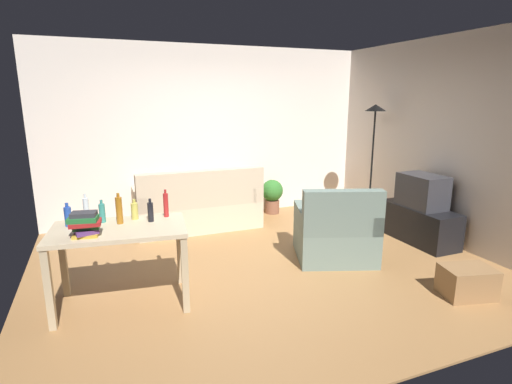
{
  "coord_description": "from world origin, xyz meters",
  "views": [
    {
      "loc": [
        -1.72,
        -4.06,
        1.92
      ],
      "look_at": [
        0.1,
        0.5,
        0.75
      ],
      "focal_mm": 28.09,
      "sensor_mm": 36.0,
      "label": 1
    }
  ],
  "objects_px": {
    "desk": "(119,239)",
    "armchair": "(336,233)",
    "bottle_tall": "(102,213)",
    "bottle_blue": "(68,216)",
    "book_stack": "(85,224)",
    "bottle_squat": "(135,211)",
    "bottle_dark": "(151,212)",
    "tv": "(422,191)",
    "bottle_clear": "(86,210)",
    "torchiere_lamp": "(374,131)",
    "potted_plant": "(272,194)",
    "tv_stand": "(419,224)",
    "couch": "(198,208)",
    "bottle_amber": "(119,210)",
    "bottle_red": "(166,205)",
    "storage_box": "(467,282)"
  },
  "relations": [
    {
      "from": "desk",
      "to": "bottle_clear",
      "type": "distance_m",
      "value": 0.44
    },
    {
      "from": "desk",
      "to": "bottle_squat",
      "type": "height_order",
      "value": "bottle_squat"
    },
    {
      "from": "potted_plant",
      "to": "bottle_blue",
      "type": "relative_size",
      "value": 2.58
    },
    {
      "from": "torchiere_lamp",
      "to": "bottle_tall",
      "type": "bearing_deg",
      "value": -163.89
    },
    {
      "from": "armchair",
      "to": "bottle_tall",
      "type": "xyz_separation_m",
      "value": [
        -2.59,
        0.04,
        0.53
      ]
    },
    {
      "from": "tv_stand",
      "to": "armchair",
      "type": "relative_size",
      "value": 0.97
    },
    {
      "from": "potted_plant",
      "to": "torchiere_lamp",
      "type": "bearing_deg",
      "value": -34.67
    },
    {
      "from": "potted_plant",
      "to": "book_stack",
      "type": "relative_size",
      "value": 2.05
    },
    {
      "from": "bottle_tall",
      "to": "bottle_squat",
      "type": "height_order",
      "value": "bottle_tall"
    },
    {
      "from": "armchair",
      "to": "bottle_dark",
      "type": "height_order",
      "value": "bottle_dark"
    },
    {
      "from": "potted_plant",
      "to": "bottle_amber",
      "type": "relative_size",
      "value": 1.94
    },
    {
      "from": "couch",
      "to": "tv_stand",
      "type": "height_order",
      "value": "couch"
    },
    {
      "from": "armchair",
      "to": "bottle_tall",
      "type": "height_order",
      "value": "bottle_tall"
    },
    {
      "from": "couch",
      "to": "armchair",
      "type": "height_order",
      "value": "same"
    },
    {
      "from": "bottle_blue",
      "to": "bottle_red",
      "type": "bearing_deg",
      "value": -2.1
    },
    {
      "from": "desk",
      "to": "bottle_amber",
      "type": "xyz_separation_m",
      "value": [
        0.02,
        0.12,
        0.24
      ]
    },
    {
      "from": "book_stack",
      "to": "armchair",
      "type": "bearing_deg",
      "value": 7.06
    },
    {
      "from": "torchiere_lamp",
      "to": "potted_plant",
      "type": "distance_m",
      "value": 1.91
    },
    {
      "from": "book_stack",
      "to": "bottle_squat",
      "type": "bearing_deg",
      "value": 39.8
    },
    {
      "from": "couch",
      "to": "tv",
      "type": "xyz_separation_m",
      "value": [
        2.64,
        -1.66,
        0.39
      ]
    },
    {
      "from": "desk",
      "to": "bottle_red",
      "type": "bearing_deg",
      "value": 27.66
    },
    {
      "from": "armchair",
      "to": "bottle_dark",
      "type": "relative_size",
      "value": 5.05
    },
    {
      "from": "armchair",
      "to": "tv_stand",
      "type": "bearing_deg",
      "value": -155.82
    },
    {
      "from": "armchair",
      "to": "bottle_squat",
      "type": "distance_m",
      "value": 2.35
    },
    {
      "from": "desk",
      "to": "armchair",
      "type": "height_order",
      "value": "armchair"
    },
    {
      "from": "desk",
      "to": "bottle_amber",
      "type": "relative_size",
      "value": 4.34
    },
    {
      "from": "tv",
      "to": "bottle_dark",
      "type": "height_order",
      "value": "bottle_dark"
    },
    {
      "from": "bottle_dark",
      "to": "bottle_amber",
      "type": "bearing_deg",
      "value": 171.47
    },
    {
      "from": "tv_stand",
      "to": "book_stack",
      "type": "bearing_deg",
      "value": 96.15
    },
    {
      "from": "bottle_clear",
      "to": "bottle_amber",
      "type": "xyz_separation_m",
      "value": [
        0.29,
        -0.15,
        0.01
      ]
    },
    {
      "from": "potted_plant",
      "to": "bottle_squat",
      "type": "height_order",
      "value": "bottle_squat"
    },
    {
      "from": "torchiere_lamp",
      "to": "bottle_tall",
      "type": "height_order",
      "value": "torchiere_lamp"
    },
    {
      "from": "potted_plant",
      "to": "bottle_red",
      "type": "height_order",
      "value": "bottle_red"
    },
    {
      "from": "armchair",
      "to": "bottle_amber",
      "type": "xyz_separation_m",
      "value": [
        -2.44,
        -0.07,
        0.57
      ]
    },
    {
      "from": "bottle_dark",
      "to": "bottle_tall",
      "type": "bearing_deg",
      "value": 161.41
    },
    {
      "from": "torchiere_lamp",
      "to": "bottle_dark",
      "type": "bearing_deg",
      "value": -159.98
    },
    {
      "from": "bottle_squat",
      "to": "bottle_red",
      "type": "xyz_separation_m",
      "value": [
        0.3,
        -0.03,
        0.04
      ]
    },
    {
      "from": "couch",
      "to": "bottle_amber",
      "type": "height_order",
      "value": "bottle_amber"
    },
    {
      "from": "desk",
      "to": "bottle_blue",
      "type": "relative_size",
      "value": 5.77
    },
    {
      "from": "bottle_squat",
      "to": "book_stack",
      "type": "bearing_deg",
      "value": -140.2
    },
    {
      "from": "potted_plant",
      "to": "couch",
      "type": "bearing_deg",
      "value": -166.9
    },
    {
      "from": "storage_box",
      "to": "bottle_dark",
      "type": "bearing_deg",
      "value": 157.46
    },
    {
      "from": "desk",
      "to": "bottle_blue",
      "type": "xyz_separation_m",
      "value": [
        -0.42,
        0.21,
        0.2
      ]
    },
    {
      "from": "tv_stand",
      "to": "desk",
      "type": "xyz_separation_m",
      "value": [
        -3.85,
        -0.29,
        0.41
      ]
    },
    {
      "from": "potted_plant",
      "to": "bottle_blue",
      "type": "distance_m",
      "value": 3.65
    },
    {
      "from": "desk",
      "to": "bottle_tall",
      "type": "height_order",
      "value": "bottle_tall"
    },
    {
      "from": "tv",
      "to": "bottle_clear",
      "type": "xyz_separation_m",
      "value": [
        -4.12,
        -0.02,
        0.18
      ]
    },
    {
      "from": "potted_plant",
      "to": "bottle_amber",
      "type": "bearing_deg",
      "value": -139.67
    },
    {
      "from": "bottle_clear",
      "to": "bottle_tall",
      "type": "relative_size",
      "value": 1.27
    },
    {
      "from": "bottle_tall",
      "to": "bottle_amber",
      "type": "bearing_deg",
      "value": -34.36
    }
  ]
}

